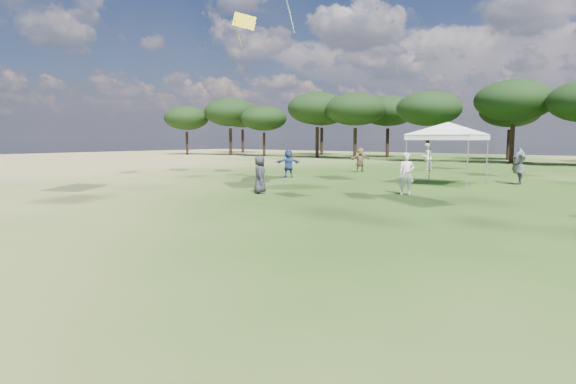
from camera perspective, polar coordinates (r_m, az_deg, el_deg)
name	(u,v)px	position (r m, az deg, el deg)	size (l,w,h in m)	color
tent_left	(448,125)	(24.47, 18.45, 7.57)	(6.24, 6.24, 3.32)	gray
festival_crowd	(535,167)	(26.41, 27.26, 2.68)	(28.41, 21.23, 1.91)	#34343A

